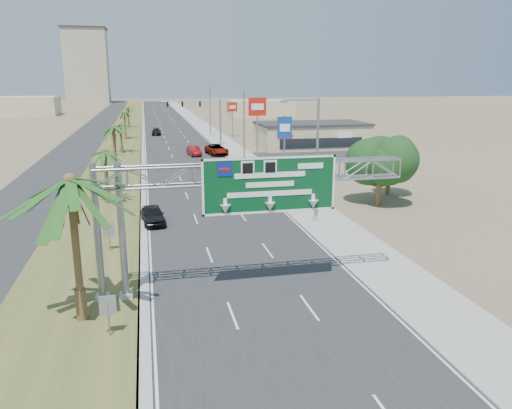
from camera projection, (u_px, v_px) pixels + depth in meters
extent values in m
plane|color=#8C7A59|center=(318.00, 394.00, 18.56)|extent=(600.00, 600.00, 0.00)
cube|color=#28282B|center=(169.00, 127.00, 122.70)|extent=(12.00, 300.00, 0.02)
cube|color=#9E9B93|center=(203.00, 126.00, 124.48)|extent=(4.00, 300.00, 0.10)
cube|color=#484F22|center=(127.00, 128.00, 120.59)|extent=(7.00, 300.00, 0.12)
cube|color=#28282B|center=(97.00, 128.00, 119.13)|extent=(8.00, 300.00, 0.02)
cylinder|color=gray|center=(122.00, 233.00, 25.61)|extent=(0.36, 0.36, 7.40)
cylinder|color=gray|center=(98.00, 235.00, 25.36)|extent=(0.36, 0.36, 7.40)
cube|color=#9E9B93|center=(126.00, 296.00, 26.46)|extent=(0.70, 0.70, 0.40)
cube|color=#9E9B93|center=(103.00, 298.00, 26.21)|extent=(0.70, 0.70, 0.40)
cube|color=#06411D|center=(270.00, 185.00, 26.21)|extent=(7.20, 0.12, 3.00)
cube|color=navy|center=(225.00, 169.00, 25.40)|extent=(0.75, 0.03, 0.75)
cone|color=white|center=(270.00, 206.00, 26.41)|extent=(0.56, 0.56, 0.45)
cylinder|color=brown|center=(77.00, 253.00, 23.35)|extent=(0.36, 0.36, 7.00)
cylinder|color=brown|center=(81.00, 305.00, 23.99)|extent=(0.54, 0.54, 1.68)
cylinder|color=brown|center=(106.00, 178.00, 46.25)|extent=(0.36, 0.36, 5.00)
cylinder|color=brown|center=(108.00, 198.00, 46.71)|extent=(0.54, 0.54, 1.20)
cylinder|color=brown|center=(115.00, 150.00, 61.30)|extent=(0.36, 0.36, 5.80)
cylinder|color=brown|center=(116.00, 168.00, 61.84)|extent=(0.54, 0.54, 1.39)
cylinder|color=brown|center=(121.00, 139.00, 78.50)|extent=(0.36, 0.36, 4.50)
cylinder|color=brown|center=(122.00, 150.00, 78.92)|extent=(0.54, 0.54, 1.08)
cylinder|color=brown|center=(125.00, 126.00, 96.41)|extent=(0.36, 0.36, 5.20)
cylinder|color=brown|center=(126.00, 136.00, 96.89)|extent=(0.54, 0.54, 1.25)
cylinder|color=brown|center=(128.00, 118.00, 120.13)|extent=(0.36, 0.36, 4.80)
cylinder|color=brown|center=(129.00, 125.00, 120.57)|extent=(0.54, 0.54, 1.15)
cylinder|color=gray|center=(317.00, 162.00, 39.74)|extent=(0.20, 0.20, 10.00)
cylinder|color=gray|center=(301.00, 100.00, 38.26)|extent=(2.80, 0.12, 0.12)
cube|color=slate|center=(284.00, 101.00, 37.99)|extent=(0.50, 0.22, 0.18)
cylinder|color=#9E9B93|center=(315.00, 219.00, 40.90)|extent=(0.44, 0.44, 0.50)
cylinder|color=gray|center=(244.00, 127.00, 68.14)|extent=(0.20, 0.20, 10.00)
cylinder|color=gray|center=(234.00, 91.00, 66.67)|extent=(2.80, 0.12, 0.12)
cube|color=slate|center=(223.00, 92.00, 66.40)|extent=(0.50, 0.22, 0.18)
cylinder|color=#9E9B93|center=(244.00, 162.00, 69.30)|extent=(0.44, 0.44, 0.50)
cylinder|color=gray|center=(210.00, 111.00, 102.23)|extent=(0.20, 0.20, 10.00)
cylinder|color=gray|center=(203.00, 87.00, 100.75)|extent=(2.80, 0.12, 0.12)
cube|color=slate|center=(196.00, 88.00, 100.48)|extent=(0.50, 0.22, 0.18)
cylinder|color=#9E9B93|center=(211.00, 135.00, 103.39)|extent=(0.44, 0.44, 0.50)
cylinder|color=gray|center=(220.00, 123.00, 87.26)|extent=(0.28, 0.28, 8.00)
cylinder|color=gray|center=(191.00, 101.00, 85.31)|extent=(10.00, 0.18, 0.18)
cube|color=black|center=(200.00, 104.00, 85.53)|extent=(0.32, 0.18, 0.95)
cube|color=black|center=(182.00, 104.00, 84.90)|extent=(0.32, 0.18, 0.95)
cube|color=black|center=(168.00, 104.00, 84.38)|extent=(0.32, 0.18, 0.95)
sphere|color=red|center=(200.00, 102.00, 85.34)|extent=(0.22, 0.22, 0.22)
imported|color=black|center=(220.00, 105.00, 86.53)|extent=(0.16, 0.16, 0.60)
cylinder|color=#9E9B93|center=(221.00, 144.00, 88.16)|extent=(0.56, 0.56, 0.60)
cube|color=#C6B886|center=(312.00, 136.00, 85.17)|extent=(18.00, 10.00, 4.00)
cylinder|color=brown|center=(379.00, 185.00, 45.84)|extent=(0.44, 0.44, 3.90)
sphere|color=#123516|center=(381.00, 157.00, 45.21)|extent=(4.50, 4.50, 4.50)
cylinder|color=brown|center=(388.00, 179.00, 50.33)|extent=(0.44, 0.44, 3.30)
sphere|color=#123516|center=(390.00, 157.00, 49.80)|extent=(3.50, 3.50, 3.50)
cylinder|color=gray|center=(109.00, 320.00, 22.38)|extent=(0.08, 0.08, 1.80)
cube|color=slate|center=(108.00, 306.00, 22.21)|extent=(0.75, 0.06, 0.95)
cylinder|color=gray|center=(109.00, 240.00, 33.59)|extent=(0.08, 0.08, 1.80)
cube|color=slate|center=(109.00, 230.00, 33.42)|extent=(0.75, 0.06, 0.95)
cube|color=tan|center=(87.00, 66.00, 244.27)|extent=(20.00, 16.00, 35.00)
cube|color=#C6B886|center=(19.00, 106.00, 159.87)|extent=(24.00, 14.00, 6.00)
cube|color=#C6B886|center=(260.00, 108.00, 156.79)|extent=(20.00, 12.00, 5.00)
imported|color=black|center=(153.00, 215.00, 40.36)|extent=(2.12, 4.42, 1.46)
imported|color=#6C090B|center=(194.00, 151.00, 76.41)|extent=(2.08, 4.51, 1.43)
imported|color=gray|center=(217.00, 150.00, 77.27)|extent=(3.41, 6.06, 1.60)
imported|color=black|center=(156.00, 132.00, 104.54)|extent=(2.09, 4.68, 1.33)
cylinder|color=gray|center=(257.00, 130.00, 68.29)|extent=(0.20, 0.20, 9.18)
cube|color=red|center=(257.00, 107.00, 67.51)|extent=(2.41, 0.42, 2.40)
cube|color=white|center=(258.00, 107.00, 67.34)|extent=(1.68, 0.12, 0.84)
cylinder|color=gray|center=(284.00, 139.00, 68.88)|extent=(0.20, 0.20, 6.64)
cube|color=navy|center=(285.00, 128.00, 68.48)|extent=(2.02, 0.44, 3.00)
cube|color=white|center=(285.00, 128.00, 68.31)|extent=(1.40, 0.14, 1.05)
cylinder|color=gray|center=(232.00, 119.00, 100.70)|extent=(0.20, 0.20, 7.09)
cube|color=red|center=(232.00, 107.00, 100.10)|extent=(2.13, 1.17, 1.80)
cube|color=white|center=(232.00, 107.00, 99.93)|extent=(1.42, 0.67, 0.63)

